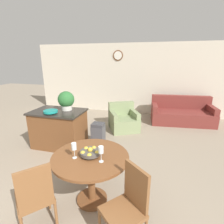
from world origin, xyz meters
TOP-DOWN VIEW (x-y plane):
  - wall_back at (-0.00, 5.95)m, footprint 8.00×0.09m
  - dining_table at (0.19, 1.10)m, footprint 1.11×1.11m
  - dining_chair_near_left at (-0.28, 0.46)m, footprint 0.59×0.59m
  - dining_chair_near_right at (0.83, 0.63)m, footprint 0.59×0.59m
  - fruit_bowl at (0.19, 1.10)m, footprint 0.29×0.29m
  - wine_glass_left at (-0.00, 0.99)m, footprint 0.07×0.07m
  - wine_glass_right at (0.39, 1.00)m, footprint 0.07×0.07m
  - kitchen_island at (-1.25, 2.60)m, footprint 1.25×0.84m
  - teal_bowl at (-1.29, 2.37)m, footprint 0.32×0.32m
  - potted_plant at (-1.08, 2.74)m, footprint 0.39×0.39m
  - trash_bin at (-0.29, 2.75)m, footprint 0.30×0.27m
  - couch at (1.88, 5.21)m, footprint 2.10×1.19m
  - armchair at (0.07, 4.09)m, footprint 1.11×1.13m

SIDE VIEW (x-z plane):
  - armchair at x=0.07m, z-range -0.12..0.68m
  - couch at x=1.88m, z-range -0.14..0.74m
  - trash_bin at x=-0.29m, z-range 0.00..0.63m
  - kitchen_island at x=-1.25m, z-range 0.00..0.91m
  - dining_chair_near_left at x=-0.28m, z-range 0.05..1.02m
  - dining_chair_near_right at x=0.83m, z-range 0.05..1.02m
  - dining_table at x=0.19m, z-range 0.21..0.99m
  - fruit_bowl at x=0.19m, z-range 0.77..0.90m
  - wine_glass_left at x=0.00m, z-range 0.83..1.06m
  - wine_glass_right at x=0.39m, z-range 0.83..1.06m
  - teal_bowl at x=-1.29m, z-range 0.92..0.99m
  - potted_plant at x=-1.08m, z-range 0.92..1.38m
  - wall_back at x=0.00m, z-range 0.00..2.70m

